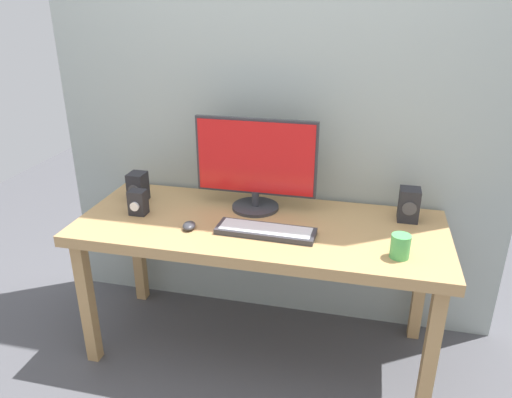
{
  "coord_description": "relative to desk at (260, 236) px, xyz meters",
  "views": [
    {
      "loc": [
        0.45,
        -1.99,
        1.71
      ],
      "look_at": [
        -0.02,
        0.0,
        0.84
      ],
      "focal_mm": 34.02,
      "sensor_mm": 36.0,
      "label": 1
    }
  ],
  "objects": [
    {
      "name": "ground_plane",
      "position": [
        0.0,
        0.0,
        -0.65
      ],
      "size": [
        6.0,
        6.0,
        0.0
      ],
      "primitive_type": "plane",
      "color": "#4C4C51"
    },
    {
      "name": "wall_back",
      "position": [
        0.0,
        0.38,
        0.85
      ],
      "size": [
        2.38,
        0.04,
        3.0
      ],
      "primitive_type": "cube",
      "color": "#9EA8A3",
      "rests_on": "ground_plane"
    },
    {
      "name": "speaker_right",
      "position": [
        0.67,
        0.19,
        0.15
      ],
      "size": [
        0.09,
        0.1,
        0.16
      ],
      "color": "#232328",
      "rests_on": "desk"
    },
    {
      "name": "coffee_mug",
      "position": [
        0.62,
        -0.18,
        0.12
      ],
      "size": [
        0.08,
        0.08,
        0.1
      ],
      "primitive_type": "cylinder",
      "color": "#4CB259",
      "rests_on": "desk"
    },
    {
      "name": "monitor",
      "position": [
        -0.06,
        0.17,
        0.31
      ],
      "size": [
        0.59,
        0.23,
        0.45
      ],
      "color": "#333338",
      "rests_on": "desk"
    },
    {
      "name": "keyboard_primary",
      "position": [
        0.05,
        -0.1,
        0.08
      ],
      "size": [
        0.45,
        0.15,
        0.03
      ],
      "color": "#333338",
      "rests_on": "desk"
    },
    {
      "name": "speaker_left",
      "position": [
        -0.67,
        0.12,
        0.15
      ],
      "size": [
        0.08,
        0.1,
        0.15
      ],
      "color": "#232328",
      "rests_on": "desk"
    },
    {
      "name": "desk",
      "position": [
        0.0,
        0.0,
        0.0
      ],
      "size": [
        1.72,
        0.69,
        0.72
      ],
      "color": "tan",
      "rests_on": "ground_plane"
    },
    {
      "name": "audio_controller",
      "position": [
        -0.59,
        -0.04,
        0.13
      ],
      "size": [
        0.08,
        0.08,
        0.12
      ],
      "color": "#232328",
      "rests_on": "desk"
    },
    {
      "name": "mouse",
      "position": [
        -0.3,
        -0.13,
        0.09
      ],
      "size": [
        0.07,
        0.09,
        0.03
      ],
      "primitive_type": "ellipsoid",
      "rotation": [
        0.0,
        0.0,
        0.14
      ],
      "color": "#333338",
      "rests_on": "desk"
    }
  ]
}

